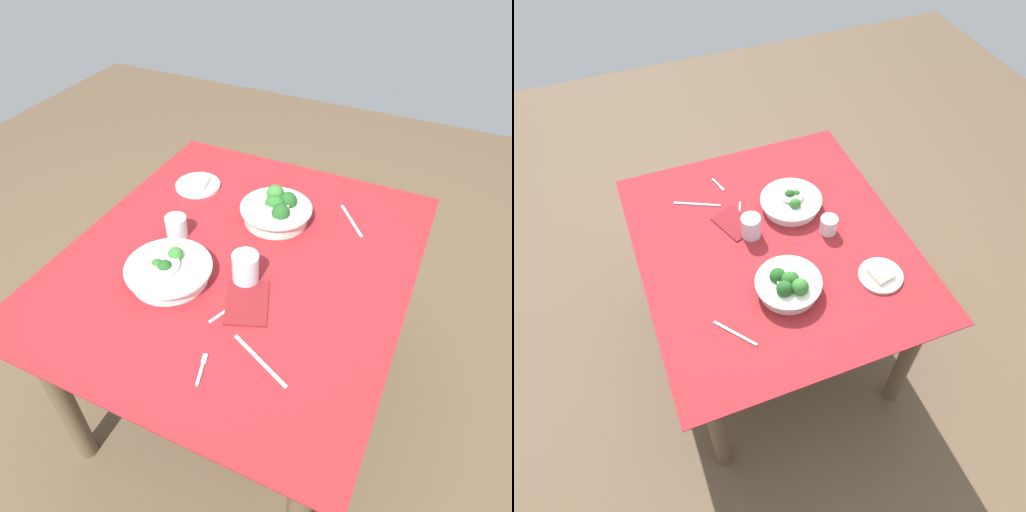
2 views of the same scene
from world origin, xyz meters
TOP-DOWN VIEW (x-y plane):
  - ground_plane at (0.00, 0.00)m, footprint 6.00×6.00m
  - dining_table at (0.00, 0.00)m, footprint 1.24×1.09m
  - broccoli_bowl_far at (-0.17, 0.15)m, footprint 0.27×0.27m
  - broccoli_bowl_near at (0.24, -0.03)m, footprint 0.25×0.25m
  - bread_side_plate at (0.31, 0.33)m, footprint 0.18×0.18m
  - water_glass_center at (-0.08, -0.07)m, footprint 0.08×0.08m
  - water_glass_side at (0.01, 0.24)m, footprint 0.07×0.07m
  - fork_by_far_bowl at (-0.42, -0.11)m, footprint 0.10×0.04m
  - fork_by_near_bowl at (-0.22, -0.07)m, footprint 0.11×0.05m
  - table_knife_left at (0.35, -0.28)m, footprint 0.15×0.12m
  - table_knife_right at (-0.34, -0.23)m, footprint 0.10×0.19m
  - napkin_folded_upper at (-0.17, -0.11)m, footprint 0.21×0.18m

SIDE VIEW (x-z plane):
  - ground_plane at x=0.00m, z-range 0.00..0.00m
  - dining_table at x=0.00m, z-range 0.27..1.05m
  - table_knife_left at x=0.35m, z-range 0.78..0.78m
  - table_knife_right at x=-0.34m, z-range 0.78..0.78m
  - fork_by_near_bowl at x=-0.22m, z-range 0.78..0.78m
  - fork_by_far_bowl at x=-0.42m, z-range 0.78..0.78m
  - napkin_folded_upper at x=-0.17m, z-range 0.78..0.78m
  - bread_side_plate at x=0.31m, z-range 0.77..0.80m
  - broccoli_bowl_far at x=-0.17m, z-range 0.76..0.85m
  - water_glass_side at x=0.01m, z-range 0.78..0.85m
  - broccoli_bowl_near at x=0.24m, z-range 0.76..0.87m
  - water_glass_center at x=-0.08m, z-range 0.78..0.88m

